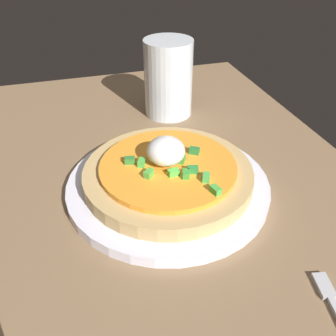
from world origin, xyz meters
TOP-DOWN VIEW (x-y plane):
  - dining_table at (0.00, 0.00)cm, footprint 92.69×69.66cm
  - plate at (4.34, -7.64)cm, footprint 25.70×25.70cm
  - pizza at (4.37, -7.64)cm, footprint 21.27×21.27cm
  - cup_far at (25.20, -13.87)cm, footprint 8.14×8.14cm

SIDE VIEW (x-z plane):
  - dining_table at x=0.00cm, z-range 0.00..2.77cm
  - plate at x=4.34cm, z-range 2.77..4.16cm
  - pizza at x=4.37cm, z-range 2.58..8.56cm
  - cup_far at x=25.20cm, z-range 2.42..15.21cm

